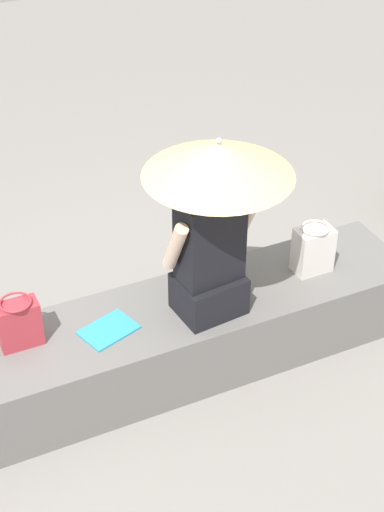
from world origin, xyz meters
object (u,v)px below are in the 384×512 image
handbag_black (313,249)px  tote_bag_canvas (19,323)px  parasol (218,160)px  magazine (109,330)px  person_seated (210,251)px

handbag_black → tote_bag_canvas: handbag_black is taller
handbag_black → tote_bag_canvas: size_ratio=1.08×
parasol → magazine: 1.06m
parasol → tote_bag_canvas: size_ratio=3.59×
handbag_black → magazine: bearing=0.6°
person_seated → magazine: (0.55, -0.06, -0.38)m
person_seated → handbag_black: size_ratio=3.06×
parasol → tote_bag_canvas: bearing=-5.2°
person_seated → tote_bag_canvas: 1.03m
handbag_black → tote_bag_canvas: (1.68, -0.08, -0.01)m
parasol → handbag_black: size_ratio=3.33×
tote_bag_canvas → magazine: (-0.43, 0.10, -0.13)m
person_seated → parasol: bearing=-138.4°
parasol → person_seated: bearing=41.6°
parasol → magazine: (0.62, 0.00, -0.86)m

